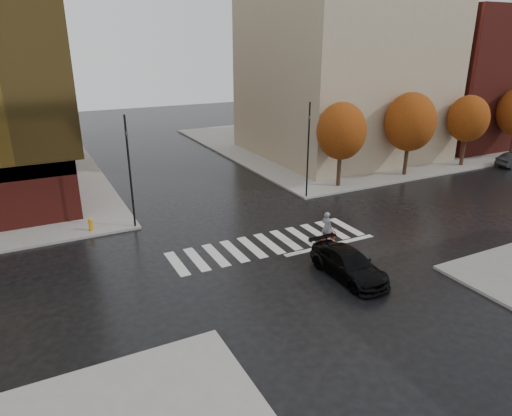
% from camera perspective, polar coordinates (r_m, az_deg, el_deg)
% --- Properties ---
extents(ground, '(120.00, 120.00, 0.00)m').
position_cam_1_polar(ground, '(25.86, 2.18, -4.87)').
color(ground, black).
rests_on(ground, ground).
extents(sidewalk_ne, '(30.00, 30.00, 0.15)m').
position_cam_1_polar(sidewalk_ne, '(53.76, 10.94, 8.18)').
color(sidewalk_ne, gray).
rests_on(sidewalk_ne, ground).
extents(crosswalk, '(12.00, 3.00, 0.01)m').
position_cam_1_polar(crosswalk, '(26.26, 1.64, -4.45)').
color(crosswalk, silver).
rests_on(crosswalk, ground).
extents(building_ne_tan, '(16.00, 16.00, 18.00)m').
position_cam_1_polar(building_ne_tan, '(47.06, 10.75, 17.69)').
color(building_ne_tan, tan).
rests_on(building_ne_tan, sidewalk_ne).
extents(building_ne_brick, '(14.00, 14.00, 14.00)m').
position_cam_1_polar(building_ne_brick, '(57.64, 24.43, 14.72)').
color(building_ne_brick, maroon).
rests_on(building_ne_brick, sidewalk_ne).
extents(tree_ne_a, '(3.80, 3.80, 6.50)m').
position_cam_1_polar(tree_ne_a, '(35.75, 10.63, 9.40)').
color(tree_ne_a, '#2D2214').
rests_on(tree_ne_a, sidewalk_ne).
extents(tree_ne_b, '(4.20, 4.20, 6.89)m').
position_cam_1_polar(tree_ne_b, '(40.33, 18.71, 10.14)').
color(tree_ne_b, '#2D2214').
rests_on(tree_ne_b, sidewalk_ne).
extents(tree_ne_c, '(3.60, 3.60, 6.31)m').
position_cam_1_polar(tree_ne_c, '(45.59, 25.00, 10.07)').
color(tree_ne_c, '#2D2214').
rests_on(tree_ne_c, sidewalk_ne).
extents(sedan, '(2.01, 4.74, 1.36)m').
position_cam_1_polar(sedan, '(22.91, 11.49, -6.89)').
color(sedan, black).
rests_on(sedan, ground).
extents(cyclist, '(1.81, 1.16, 1.94)m').
position_cam_1_polar(cyclist, '(26.30, 8.89, -3.09)').
color(cyclist, maroon).
rests_on(cyclist, ground).
extents(traffic_light_nw, '(0.19, 0.16, 6.85)m').
position_cam_1_polar(traffic_light_nw, '(28.07, -15.56, 5.12)').
color(traffic_light_nw, black).
rests_on(traffic_light_nw, sidewalk_nw).
extents(traffic_light_ne, '(0.17, 0.19, 6.84)m').
position_cam_1_polar(traffic_light_ne, '(32.84, 6.56, 7.85)').
color(traffic_light_ne, black).
rests_on(traffic_light_ne, sidewalk_ne).
extents(fire_hydrant, '(0.28, 0.28, 0.79)m').
position_cam_1_polar(fire_hydrant, '(29.24, -19.97, -1.85)').
color(fire_hydrant, orange).
rests_on(fire_hydrant, sidewalk_nw).
extents(manhole, '(0.57, 0.57, 0.01)m').
position_cam_1_polar(manhole, '(25.66, 9.50, -5.36)').
color(manhole, '#4C2D1B').
rests_on(manhole, ground).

